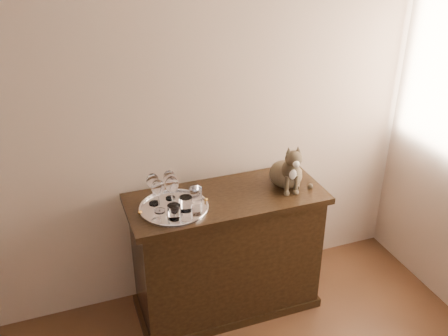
{
  "coord_description": "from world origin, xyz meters",
  "views": [
    {
      "loc": [
        -0.3,
        -0.47,
        2.37
      ],
      "look_at": [
        0.59,
        1.95,
        1.04
      ],
      "focal_mm": 40.0,
      "sensor_mm": 36.0,
      "label": 1
    }
  ],
  "objects_px": {
    "sideboard": "(226,253)",
    "wine_glass_a": "(153,189)",
    "wine_glass_b": "(170,185)",
    "wine_glass_c": "(159,196)",
    "tumbler_b": "(174,212)",
    "tumbler_a": "(186,204)",
    "tumbler_c": "(196,195)",
    "cat": "(286,163)",
    "tray": "(174,208)",
    "wine_glass_d": "(172,192)"
  },
  "relations": [
    {
      "from": "wine_glass_a",
      "to": "wine_glass_b",
      "type": "xyz_separation_m",
      "value": [
        0.1,
        0.02,
        -0.01
      ]
    },
    {
      "from": "wine_glass_a",
      "to": "wine_glass_b",
      "type": "height_order",
      "value": "wine_glass_a"
    },
    {
      "from": "wine_glass_c",
      "to": "tumbler_a",
      "type": "relative_size",
      "value": 2.34
    },
    {
      "from": "wine_glass_c",
      "to": "tumbler_b",
      "type": "xyz_separation_m",
      "value": [
        0.06,
        -0.1,
        -0.06
      ]
    },
    {
      "from": "sideboard",
      "to": "wine_glass_a",
      "type": "height_order",
      "value": "wine_glass_a"
    },
    {
      "from": "tumbler_a",
      "to": "tumbler_c",
      "type": "xyz_separation_m",
      "value": [
        0.08,
        0.08,
        0.0
      ]
    },
    {
      "from": "tray",
      "to": "wine_glass_c",
      "type": "bearing_deg",
      "value": -175.59
    },
    {
      "from": "sideboard",
      "to": "wine_glass_d",
      "type": "xyz_separation_m",
      "value": [
        -0.34,
        -0.03,
        0.53
      ]
    },
    {
      "from": "tray",
      "to": "wine_glass_a",
      "type": "distance_m",
      "value": 0.16
    },
    {
      "from": "wine_glass_b",
      "to": "wine_glass_c",
      "type": "bearing_deg",
      "value": -129.03
    },
    {
      "from": "wine_glass_b",
      "to": "tumbler_b",
      "type": "xyz_separation_m",
      "value": [
        -0.03,
        -0.22,
        -0.05
      ]
    },
    {
      "from": "wine_glass_b",
      "to": "wine_glass_d",
      "type": "height_order",
      "value": "wine_glass_d"
    },
    {
      "from": "tray",
      "to": "wine_glass_a",
      "type": "xyz_separation_m",
      "value": [
        -0.1,
        0.08,
        0.1
      ]
    },
    {
      "from": "tumbler_c",
      "to": "cat",
      "type": "height_order",
      "value": "cat"
    },
    {
      "from": "tumbler_a",
      "to": "tumbler_c",
      "type": "height_order",
      "value": "same"
    },
    {
      "from": "cat",
      "to": "tumbler_c",
      "type": "bearing_deg",
      "value": -171.43
    },
    {
      "from": "sideboard",
      "to": "tumbler_a",
      "type": "height_order",
      "value": "tumbler_a"
    },
    {
      "from": "wine_glass_a",
      "to": "tumbler_a",
      "type": "relative_size",
      "value": 2.29
    },
    {
      "from": "tray",
      "to": "wine_glass_b",
      "type": "relative_size",
      "value": 2.17
    },
    {
      "from": "wine_glass_b",
      "to": "tumbler_a",
      "type": "xyz_separation_m",
      "value": [
        0.05,
        -0.16,
        -0.05
      ]
    },
    {
      "from": "wine_glass_b",
      "to": "wine_glass_d",
      "type": "relative_size",
      "value": 0.91
    },
    {
      "from": "wine_glass_c",
      "to": "tumbler_c",
      "type": "distance_m",
      "value": 0.23
    },
    {
      "from": "wine_glass_d",
      "to": "tumbler_a",
      "type": "bearing_deg",
      "value": -38.45
    },
    {
      "from": "wine_glass_b",
      "to": "tumbler_a",
      "type": "bearing_deg",
      "value": -72.71
    },
    {
      "from": "tumbler_a",
      "to": "tumbler_b",
      "type": "height_order",
      "value": "tumbler_a"
    },
    {
      "from": "wine_glass_a",
      "to": "wine_glass_c",
      "type": "relative_size",
      "value": 0.97
    },
    {
      "from": "wine_glass_c",
      "to": "tray",
      "type": "bearing_deg",
      "value": 4.41
    },
    {
      "from": "tray",
      "to": "tumbler_b",
      "type": "height_order",
      "value": "tumbler_b"
    },
    {
      "from": "tumbler_a",
      "to": "wine_glass_d",
      "type": "bearing_deg",
      "value": 141.55
    },
    {
      "from": "sideboard",
      "to": "wine_glass_c",
      "type": "bearing_deg",
      "value": -175.0
    },
    {
      "from": "tumbler_a",
      "to": "tray",
      "type": "bearing_deg",
      "value": 138.62
    },
    {
      "from": "wine_glass_b",
      "to": "tumbler_b",
      "type": "relative_size",
      "value": 2.2
    },
    {
      "from": "sideboard",
      "to": "wine_glass_d",
      "type": "relative_size",
      "value": 5.92
    },
    {
      "from": "sideboard",
      "to": "wine_glass_c",
      "type": "relative_size",
      "value": 6.01
    },
    {
      "from": "tray",
      "to": "tumbler_a",
      "type": "bearing_deg",
      "value": -41.38
    },
    {
      "from": "tumbler_c",
      "to": "wine_glass_a",
      "type": "bearing_deg",
      "value": 166.34
    },
    {
      "from": "wine_glass_b",
      "to": "wine_glass_c",
      "type": "height_order",
      "value": "wine_glass_c"
    },
    {
      "from": "sideboard",
      "to": "wine_glass_b",
      "type": "xyz_separation_m",
      "value": [
        -0.33,
        0.08,
        0.53
      ]
    },
    {
      "from": "wine_glass_b",
      "to": "tumbler_c",
      "type": "distance_m",
      "value": 0.16
    },
    {
      "from": "wine_glass_b",
      "to": "tumbler_c",
      "type": "xyz_separation_m",
      "value": [
        0.13,
        -0.08,
        -0.05
      ]
    },
    {
      "from": "sideboard",
      "to": "tumbler_c",
      "type": "distance_m",
      "value": 0.51
    },
    {
      "from": "sideboard",
      "to": "tumbler_b",
      "type": "xyz_separation_m",
      "value": [
        -0.36,
        -0.14,
        0.47
      ]
    },
    {
      "from": "wine_glass_a",
      "to": "tumbler_a",
      "type": "height_order",
      "value": "wine_glass_a"
    },
    {
      "from": "tray",
      "to": "tumbler_b",
      "type": "distance_m",
      "value": 0.12
    },
    {
      "from": "tray",
      "to": "tumbler_c",
      "type": "distance_m",
      "value": 0.15
    },
    {
      "from": "tray",
      "to": "tumbler_a",
      "type": "xyz_separation_m",
      "value": [
        0.06,
        -0.05,
        0.05
      ]
    },
    {
      "from": "wine_glass_b",
      "to": "cat",
      "type": "height_order",
      "value": "cat"
    },
    {
      "from": "tumbler_a",
      "to": "tumbler_b",
      "type": "xyz_separation_m",
      "value": [
        -0.08,
        -0.06,
        -0.0
      ]
    },
    {
      "from": "wine_glass_a",
      "to": "tumbler_c",
      "type": "xyz_separation_m",
      "value": [
        0.24,
        -0.06,
        -0.05
      ]
    },
    {
      "from": "cat",
      "to": "sideboard",
      "type": "bearing_deg",
      "value": -171.73
    }
  ]
}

